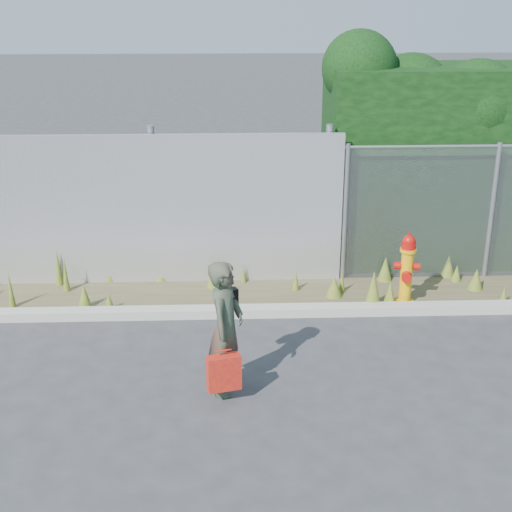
% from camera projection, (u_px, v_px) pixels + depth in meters
% --- Properties ---
extents(ground, '(80.00, 80.00, 0.00)m').
position_uv_depth(ground, '(288.00, 386.00, 7.83)').
color(ground, '#343436').
rests_on(ground, ground).
extents(curb, '(16.00, 0.22, 0.12)m').
position_uv_depth(curb, '(277.00, 311.00, 9.49)').
color(curb, '#A29D92').
rests_on(curb, ground).
extents(weed_strip, '(16.00, 1.34, 0.55)m').
position_uv_depth(weed_strip, '(250.00, 285.00, 10.11)').
color(weed_strip, '#4A422A').
rests_on(weed_strip, ground).
extents(corrugated_fence, '(8.50, 0.21, 2.30)m').
position_uv_depth(corrugated_fence, '(45.00, 212.00, 10.13)').
color(corrugated_fence, '#B8BAC0').
rests_on(corrugated_fence, ground).
extents(fire_hydrant, '(0.35, 0.31, 1.04)m').
position_uv_depth(fire_hydrant, '(407.00, 271.00, 9.64)').
color(fire_hydrant, '#E6A40C').
rests_on(fire_hydrant, ground).
extents(woman, '(0.51, 0.63, 1.50)m').
position_uv_depth(woman, '(226.00, 328.00, 7.49)').
color(woman, '#106A46').
rests_on(woman, ground).
extents(red_tote_bag, '(0.35, 0.13, 0.46)m').
position_uv_depth(red_tote_bag, '(224.00, 373.00, 7.37)').
color(red_tote_bag, '#B10A1B').
extents(black_shoulder_bag, '(0.23, 0.10, 0.17)m').
position_uv_depth(black_shoulder_bag, '(227.00, 297.00, 7.63)').
color(black_shoulder_bag, black).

